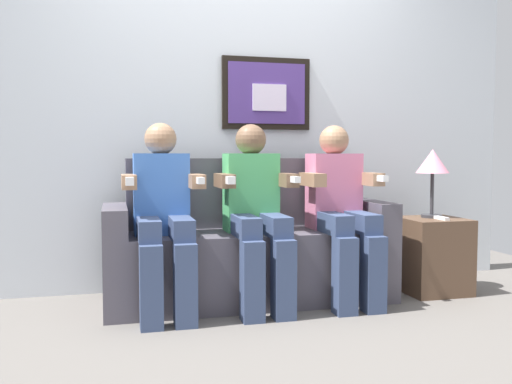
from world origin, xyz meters
name	(u,v)px	position (x,y,z in m)	size (l,w,h in m)	color
ground_plane	(262,314)	(0.00, 0.00, 0.00)	(5.43, 5.43, 0.00)	#66605B
back_wall_assembly	(235,100)	(0.01, 0.76, 1.30)	(4.18, 0.10, 2.60)	silver
couch	(249,251)	(0.00, 0.33, 0.31)	(1.78, 0.58, 0.90)	#514C56
person_on_left	(163,210)	(-0.55, 0.16, 0.61)	(0.46, 0.56, 1.11)	#3F72CC
person_in_middle	(256,208)	(0.00, 0.16, 0.61)	(0.46, 0.56, 1.11)	#4CB266
person_on_right	(341,206)	(0.55, 0.16, 0.61)	(0.46, 0.56, 1.11)	pink
side_table_right	(432,255)	(1.24, 0.22, 0.25)	(0.40, 0.40, 0.50)	brown
table_lamp	(433,164)	(1.25, 0.26, 0.86)	(0.22, 0.22, 0.46)	#333338
spare_remote_on_table	(442,218)	(1.24, 0.13, 0.51)	(0.04, 0.13, 0.02)	white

